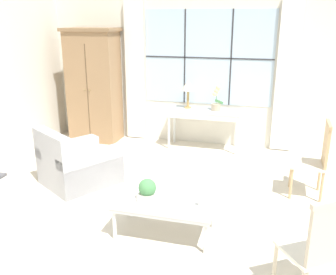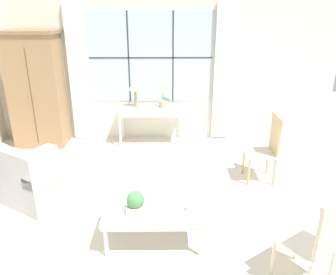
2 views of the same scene
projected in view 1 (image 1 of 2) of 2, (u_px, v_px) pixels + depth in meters
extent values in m
plane|color=beige|center=(161.00, 219.00, 4.51)|extent=(14.00, 14.00, 0.00)
cube|color=silver|center=(208.00, 70.00, 6.86)|extent=(7.20, 0.06, 2.80)
cube|color=silver|center=(208.00, 58.00, 6.76)|extent=(2.35, 0.01, 1.68)
cube|color=#2D2D33|center=(185.00, 57.00, 6.86)|extent=(0.02, 0.02, 1.68)
cube|color=#2D2D33|center=(231.00, 59.00, 6.65)|extent=(0.02, 0.02, 1.68)
cube|color=#2D2D33|center=(208.00, 58.00, 6.76)|extent=(2.35, 0.02, 0.02)
cube|color=white|center=(135.00, 72.00, 7.16)|extent=(0.36, 0.06, 2.61)
cube|color=white|center=(286.00, 78.00, 6.46)|extent=(0.36, 0.06, 2.61)
cube|color=#93704C|center=(94.00, 87.00, 7.18)|extent=(0.92, 0.57, 2.08)
cube|color=olive|center=(91.00, 29.00, 6.85)|extent=(1.00, 0.63, 0.06)
cube|color=brown|center=(87.00, 92.00, 6.93)|extent=(0.01, 0.01, 1.75)
sphere|color=#997F4C|center=(85.00, 90.00, 6.92)|extent=(0.03, 0.03, 0.03)
sphere|color=#997F4C|center=(90.00, 90.00, 6.89)|extent=(0.03, 0.03, 0.03)
cube|color=silver|center=(205.00, 110.00, 6.75)|extent=(1.31, 0.49, 0.03)
cube|color=silver|center=(204.00, 114.00, 6.77)|extent=(1.26, 0.47, 0.10)
cylinder|color=silver|center=(169.00, 130.00, 6.84)|extent=(0.04, 0.04, 0.70)
cylinder|color=silver|center=(237.00, 136.00, 6.52)|extent=(0.04, 0.04, 0.70)
cylinder|color=silver|center=(174.00, 124.00, 7.21)|extent=(0.04, 0.04, 0.70)
cylinder|color=silver|center=(239.00, 129.00, 6.90)|extent=(0.04, 0.04, 0.70)
cylinder|color=#9E7F47|center=(188.00, 107.00, 6.87)|extent=(0.13, 0.13, 0.02)
cylinder|color=#9E7F47|center=(188.00, 99.00, 6.82)|extent=(0.04, 0.04, 0.31)
cone|color=beige|center=(188.00, 85.00, 6.74)|extent=(0.26, 0.26, 0.19)
cylinder|color=tan|center=(216.00, 107.00, 6.67)|extent=(0.17, 0.17, 0.12)
cylinder|color=#47844C|center=(216.00, 95.00, 6.60)|extent=(0.01, 0.01, 0.32)
cube|color=#47844C|center=(219.00, 102.00, 6.63)|extent=(0.16, 0.02, 0.09)
sphere|color=beige|center=(215.00, 94.00, 6.62)|extent=(0.09, 0.09, 0.09)
sphere|color=beige|center=(217.00, 91.00, 6.59)|extent=(0.09, 0.09, 0.09)
sphere|color=beige|center=(219.00, 87.00, 6.57)|extent=(0.09, 0.09, 0.09)
cube|color=#B2B2B7|center=(81.00, 169.00, 5.44)|extent=(1.22, 1.25, 0.41)
cube|color=#B2B2B7|center=(52.00, 148.00, 5.06)|extent=(0.80, 0.58, 0.43)
cube|color=#B2B2B7|center=(69.00, 159.00, 5.65)|extent=(0.67, 0.91, 0.55)
cube|color=#B2B2B7|center=(92.00, 171.00, 5.20)|extent=(0.67, 0.91, 0.55)
cube|color=beige|center=(307.00, 164.00, 5.01)|extent=(0.45, 0.45, 0.03)
cube|color=tan|center=(326.00, 146.00, 4.86)|extent=(0.05, 0.41, 0.54)
cube|color=tan|center=(329.00, 124.00, 4.78)|extent=(0.05, 0.43, 0.05)
cylinder|color=tan|center=(291.00, 184.00, 4.96)|extent=(0.04, 0.04, 0.43)
cylinder|color=tan|center=(291.00, 173.00, 5.30)|extent=(0.04, 0.04, 0.43)
cylinder|color=tan|center=(322.00, 187.00, 4.85)|extent=(0.04, 0.04, 0.43)
cylinder|color=tan|center=(319.00, 176.00, 5.20)|extent=(0.04, 0.04, 0.43)
cube|color=white|center=(309.00, 250.00, 3.17)|extent=(0.61, 0.61, 0.03)
cube|color=beige|center=(330.00, 235.00, 2.90)|extent=(0.36, 0.25, 0.51)
cube|color=beige|center=(335.00, 203.00, 2.82)|extent=(0.38, 0.27, 0.05)
cylinder|color=beige|center=(275.00, 264.00, 3.35)|extent=(0.04, 0.04, 0.42)
cylinder|color=beige|center=(310.00, 256.00, 3.46)|extent=(0.04, 0.04, 0.42)
cube|color=silver|center=(165.00, 201.00, 4.09)|extent=(1.10, 0.62, 0.03)
cube|color=beige|center=(165.00, 204.00, 4.10)|extent=(1.08, 0.61, 0.04)
cylinder|color=silver|center=(114.00, 223.00, 4.04)|extent=(0.04, 0.04, 0.38)
cylinder|color=silver|center=(206.00, 237.00, 3.79)|extent=(0.04, 0.04, 0.38)
cylinder|color=silver|center=(131.00, 202.00, 4.52)|extent=(0.04, 0.04, 0.38)
cylinder|color=silver|center=(214.00, 213.00, 4.27)|extent=(0.04, 0.04, 0.38)
cube|color=#BCB7AD|center=(147.00, 196.00, 4.09)|extent=(0.19, 0.19, 0.08)
sphere|color=#47844C|center=(147.00, 188.00, 4.06)|extent=(0.20, 0.20, 0.20)
cylinder|color=silver|center=(201.00, 206.00, 3.95)|extent=(0.09, 0.09, 0.01)
cylinder|color=silver|center=(201.00, 201.00, 3.93)|extent=(0.06, 0.06, 0.12)
cylinder|color=black|center=(201.00, 195.00, 3.91)|extent=(0.00, 0.00, 0.01)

